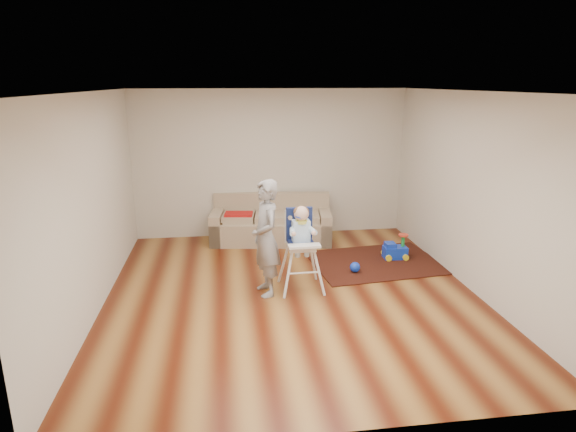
{
  "coord_description": "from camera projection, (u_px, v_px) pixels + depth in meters",
  "views": [
    {
      "loc": [
        -0.88,
        -6.03,
        2.82
      ],
      "look_at": [
        0.0,
        0.4,
        1.0
      ],
      "focal_mm": 30.0,
      "sensor_mm": 36.0,
      "label": 1
    }
  ],
  "objects": [
    {
      "name": "high_chair",
      "position": [
        301.0,
        249.0,
        6.63
      ],
      "size": [
        0.57,
        0.57,
        1.21
      ],
      "rotation": [
        0.0,
        0.0,
        0.02
      ],
      "color": "silver",
      "rests_on": "ground"
    },
    {
      "name": "room_envelope",
      "position": [
        287.0,
        152.0,
        6.62
      ],
      "size": [
        5.04,
        5.52,
        2.72
      ],
      "color": "beige",
      "rests_on": "ground"
    },
    {
      "name": "ride_on_toy",
      "position": [
        395.0,
        246.0,
        7.86
      ],
      "size": [
        0.38,
        0.28,
        0.41
      ],
      "primitive_type": null,
      "rotation": [
        0.0,
        0.0,
        -0.03
      ],
      "color": "blue",
      "rests_on": "area_rug"
    },
    {
      "name": "side_table",
      "position": [
        224.0,
        231.0,
        8.64
      ],
      "size": [
        0.44,
        0.44,
        0.44
      ],
      "primitive_type": null,
      "color": "black",
      "rests_on": "ground"
    },
    {
      "name": "toy_ball",
      "position": [
        355.0,
        267.0,
        7.31
      ],
      "size": [
        0.16,
        0.16,
        0.16
      ],
      "primitive_type": "sphere",
      "color": "blue",
      "rests_on": "area_rug"
    },
    {
      "name": "adult",
      "position": [
        266.0,
        238.0,
        6.43
      ],
      "size": [
        0.49,
        0.65,
        1.59
      ],
      "primitive_type": "imported",
      "rotation": [
        0.0,
        0.0,
        -1.36
      ],
      "color": "gray",
      "rests_on": "ground"
    },
    {
      "name": "ground",
      "position": [
        292.0,
        294.0,
        6.62
      ],
      "size": [
        5.5,
        5.5,
        0.0
      ],
      "primitive_type": "plane",
      "color": "#4C1809",
      "rests_on": "ground"
    },
    {
      "name": "sofa",
      "position": [
        271.0,
        219.0,
        8.7
      ],
      "size": [
        2.24,
        1.15,
        0.83
      ],
      "rotation": [
        0.0,
        0.0,
        -0.13
      ],
      "color": "tan",
      "rests_on": "ground"
    },
    {
      "name": "area_rug",
      "position": [
        376.0,
        262.0,
        7.75
      ],
      "size": [
        2.17,
        1.72,
        0.02
      ],
      "primitive_type": "cube",
      "rotation": [
        0.0,
        0.0,
        0.11
      ],
      "color": "black",
      "rests_on": "ground"
    }
  ]
}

